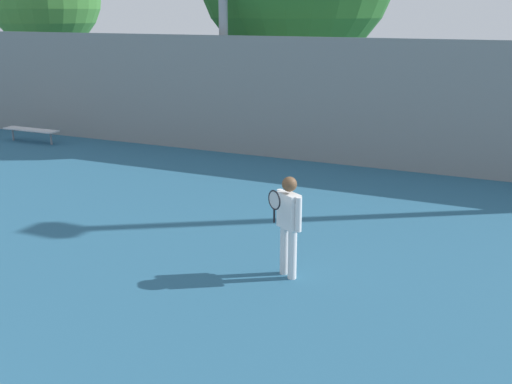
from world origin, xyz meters
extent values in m
cylinder|color=silver|center=(2.13, 7.41, 0.41)|extent=(0.14, 0.14, 0.82)
cylinder|color=silver|center=(2.31, 7.29, 0.41)|extent=(0.14, 0.14, 0.82)
cube|color=white|center=(2.22, 7.35, 1.10)|extent=(0.44, 0.38, 0.57)
cylinder|color=white|center=(2.01, 7.48, 1.11)|extent=(0.10, 0.10, 0.55)
cylinder|color=white|center=(2.42, 7.22, 1.11)|extent=(0.10, 0.10, 0.55)
sphere|color=brown|center=(2.22, 7.35, 1.53)|extent=(0.24, 0.24, 0.24)
cylinder|color=black|center=(2.07, 7.12, 1.07)|extent=(0.03, 0.03, 0.22)
torus|color=black|center=(2.07, 7.12, 1.33)|extent=(0.28, 0.19, 0.31)
cylinder|color=silver|center=(2.07, 7.12, 1.33)|extent=(0.23, 0.15, 0.27)
cube|color=silver|center=(-9.14, 13.50, 0.42)|extent=(2.03, 0.40, 0.04)
cylinder|color=gray|center=(-9.96, 13.50, 0.20)|extent=(0.06, 0.06, 0.40)
cylinder|color=gray|center=(-8.33, 13.50, 0.20)|extent=(0.06, 0.06, 0.40)
cube|color=gray|center=(0.00, 14.82, 1.72)|extent=(35.99, 0.06, 3.43)
cylinder|color=brown|center=(-2.02, 18.69, 1.45)|extent=(0.44, 0.44, 2.90)
cylinder|color=brown|center=(-12.98, 18.83, 1.48)|extent=(0.54, 0.54, 2.96)
camera|label=1|loc=(5.40, -0.91, 4.08)|focal=42.00mm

